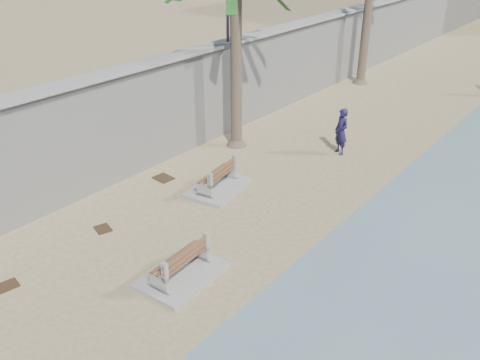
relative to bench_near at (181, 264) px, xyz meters
The scene contains 8 objects.
seawall 17.01m from the bench_near, 108.40° to the left, with size 0.45×70.00×3.50m, color gray.
wall_cap 17.25m from the bench_near, 108.40° to the left, with size 0.80×70.00×0.12m, color gray.
bench_near is the anchor object (origin of this frame).
bench_far 4.56m from the bench_near, 119.93° to the left, with size 1.75×2.29×0.87m.
person_a 8.95m from the bench_near, 93.86° to the left, with size 0.71×0.48×1.98m, color #171439.
debris_b 4.13m from the bench_near, 136.17° to the right, with size 0.52×0.41×0.03m, color #382616.
debris_c 5.40m from the bench_near, 141.02° to the left, with size 0.64×0.51×0.03m, color #382616.
debris_d 3.24m from the bench_near, behind, with size 0.50×0.40×0.03m, color #382616.
Camera 1 is at (7.45, -2.90, 7.74)m, focal length 38.00 mm.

